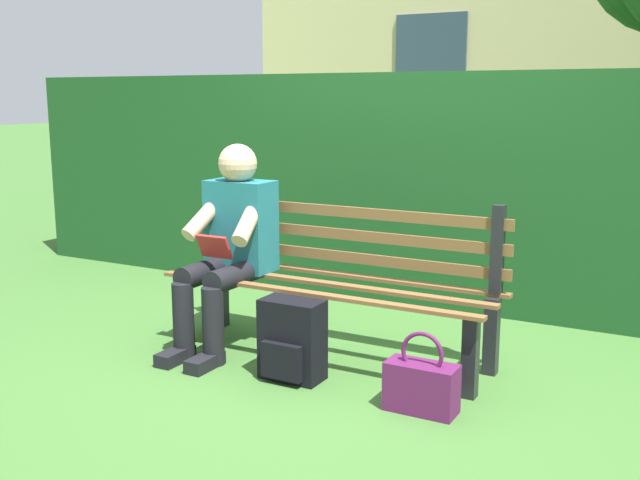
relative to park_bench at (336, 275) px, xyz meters
The scene contains 6 objects.
ground 0.45m from the park_bench, 90.00° to the left, with size 60.00×60.00×0.00m, color #3D6B2D.
park_bench is the anchor object (origin of this frame).
person_seated 0.64m from the park_bench, 17.70° to the left, with size 0.44×0.73×1.15m.
hedge_backdrop 1.52m from the park_bench, 80.35° to the right, with size 6.27×0.80×1.66m.
backpack 0.52m from the park_bench, 88.88° to the left, with size 0.32×0.25×0.41m.
handbag 0.94m from the park_bench, 143.47° to the left, with size 0.33×0.15×0.38m.
Camera 1 is at (-1.85, 3.47, 1.42)m, focal length 41.95 mm.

